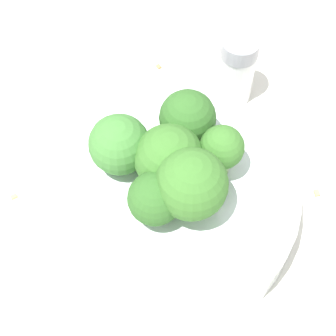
# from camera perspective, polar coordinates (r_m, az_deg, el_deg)

# --- Properties ---
(ground_plane) EXTENTS (3.00, 3.00, 0.00)m
(ground_plane) POSITION_cam_1_polar(r_m,az_deg,el_deg) (0.52, 0.00, -4.76)
(ground_plane) COLOR silver
(bowl) EXTENTS (0.23, 0.23, 0.05)m
(bowl) POSITION_cam_1_polar(r_m,az_deg,el_deg) (0.50, 0.00, -3.52)
(bowl) COLOR silver
(bowl) RESTS_ON ground_plane
(broccoli_floret_0) EXTENTS (0.06, 0.06, 0.06)m
(broccoli_floret_0) POSITION_cam_1_polar(r_m,az_deg,el_deg) (0.46, 0.14, 0.91)
(broccoli_floret_0) COLOR #8EB770
(broccoli_floret_0) RESTS_ON bowl
(broccoli_floret_1) EXTENTS (0.05, 0.05, 0.06)m
(broccoli_floret_1) POSITION_cam_1_polar(r_m,az_deg,el_deg) (0.48, 1.99, 5.05)
(broccoli_floret_1) COLOR #8EB770
(broccoli_floret_1) RESTS_ON bowl
(broccoli_floret_2) EXTENTS (0.05, 0.05, 0.05)m
(broccoli_floret_2) POSITION_cam_1_polar(r_m,az_deg,el_deg) (0.47, -4.96, 2.37)
(broccoli_floret_2) COLOR #7A9E5B
(broccoli_floret_2) RESTS_ON bowl
(broccoli_floret_3) EXTENTS (0.06, 0.06, 0.07)m
(broccoli_floret_3) POSITION_cam_1_polar(r_m,az_deg,el_deg) (0.43, 2.62, -1.50)
(broccoli_floret_3) COLOR #8EB770
(broccoli_floret_3) RESTS_ON bowl
(broccoli_floret_4) EXTENTS (0.04, 0.04, 0.05)m
(broccoli_floret_4) POSITION_cam_1_polar(r_m,az_deg,el_deg) (0.46, 5.48, 1.92)
(broccoli_floret_4) COLOR #7A9E5B
(broccoli_floret_4) RESTS_ON bowl
(broccoli_floret_5) EXTENTS (0.04, 0.04, 0.05)m
(broccoli_floret_5) POSITION_cam_1_polar(r_m,az_deg,el_deg) (0.44, -1.34, -3.17)
(broccoli_floret_5) COLOR #7A9E5B
(broccoli_floret_5) RESTS_ON bowl
(pepper_shaker) EXTENTS (0.04, 0.04, 0.08)m
(pepper_shaker) POSITION_cam_1_polar(r_m,az_deg,el_deg) (0.57, 6.99, 9.95)
(pepper_shaker) COLOR silver
(pepper_shaker) RESTS_ON ground_plane
(almond_crumb_0) EXTENTS (0.01, 0.01, 0.01)m
(almond_crumb_0) POSITION_cam_1_polar(r_m,az_deg,el_deg) (0.54, -15.43, -2.77)
(almond_crumb_0) COLOR tan
(almond_crumb_0) RESTS_ON ground_plane
(almond_crumb_1) EXTENTS (0.00, 0.01, 0.01)m
(almond_crumb_1) POSITION_cam_1_polar(r_m,az_deg,el_deg) (0.62, -0.94, 10.34)
(almond_crumb_1) COLOR #AD7F4C
(almond_crumb_1) RESTS_ON ground_plane
(almond_crumb_3) EXTENTS (0.01, 0.01, 0.01)m
(almond_crumb_3) POSITION_cam_1_polar(r_m,az_deg,el_deg) (0.54, 14.92, -2.39)
(almond_crumb_3) COLOR tan
(almond_crumb_3) RESTS_ON ground_plane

